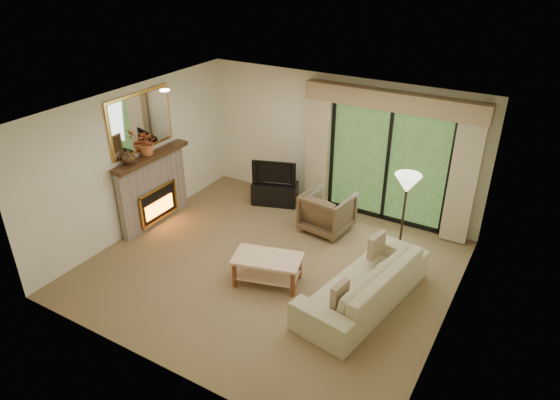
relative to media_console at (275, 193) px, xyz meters
The scene contains 22 objects.
floor 2.24m from the media_console, 60.94° to the right, with size 5.50×5.50×0.00m, color olive.
ceiling 3.26m from the media_console, 60.94° to the right, with size 5.50×5.50×0.00m, color white.
wall_back 1.62m from the media_console, 26.91° to the left, with size 5.00×5.00×0.00m, color #F1E8C6.
wall_front 4.70m from the media_console, 76.32° to the right, with size 5.00×5.00×0.00m, color #F1E8C6.
wall_left 2.78m from the media_console, 130.52° to the right, with size 5.00×5.00×0.00m, color #F1E8C6.
wall_right 4.43m from the media_console, 26.96° to the right, with size 5.00×5.00×0.00m, color #F1E8C6.
fireplace 2.38m from the media_console, 131.47° to the right, with size 0.24×1.70×1.37m, color gray, non-canonical shape.
mirror 2.95m from the media_console, 132.99° to the right, with size 0.07×1.45×1.02m, color gold, non-canonical shape.
sliding_door 2.31m from the media_console, 13.49° to the left, with size 2.26×0.10×2.16m, color black, non-canonical shape.
curtain_left 1.28m from the media_console, 28.00° to the left, with size 0.45×0.18×2.35m, color tan.
curtain_right 3.59m from the media_console, ahead, with size 0.45×0.18×2.35m, color tan.
cornice 2.98m from the media_console, 11.13° to the left, with size 3.20×0.24×0.32m, color tan.
media_console is the anchor object (origin of this frame).
tv 0.47m from the media_console, ahead, with size 0.87×0.11×0.50m, color black.
armchair 1.42m from the media_console, 16.98° to the right, with size 0.80×0.83×0.75m, color brown.
sofa 3.36m from the media_console, 36.82° to the right, with size 2.36×0.92×0.69m, color tan.
pillow_near 3.77m from the media_console, 45.89° to the right, with size 0.09×0.34×0.34m, color brown.
pillow_far 2.95m from the media_console, 27.08° to the right, with size 0.10×0.38×0.38m, color brown.
coffee_table 2.63m from the media_console, 61.66° to the right, with size 1.03×0.57×0.46m, color #DAB28D, non-canonical shape.
floor_lamp 2.93m from the media_console, 13.80° to the right, with size 0.42×0.42×1.55m, color white, non-canonical shape.
vase 2.98m from the media_console, 124.45° to the right, with size 0.23×0.23×0.24m, color #3B2514.
branches 2.71m from the media_console, 130.72° to the right, with size 0.41×0.35×0.45m, color #CA6736.
Camera 1 is at (3.50, -5.69, 4.72)m, focal length 32.00 mm.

